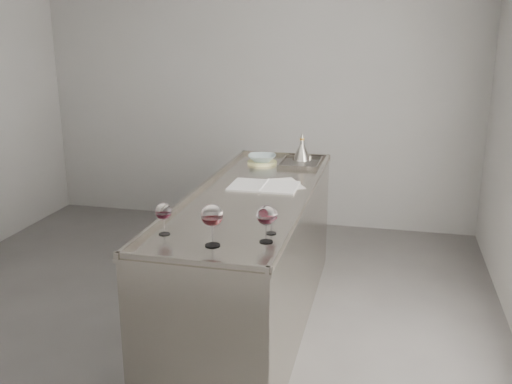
% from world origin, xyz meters
% --- Properties ---
extents(room_shell, '(4.54, 5.04, 2.84)m').
position_xyz_m(room_shell, '(0.00, 0.00, 1.40)').
color(room_shell, '#494745').
rests_on(room_shell, ground).
extents(counter, '(0.77, 2.42, 0.97)m').
position_xyz_m(counter, '(0.50, 0.30, 0.47)').
color(counter, '#9F978E').
rests_on(counter, ground).
extents(wine_glass_left, '(0.09, 0.09, 0.17)m').
position_xyz_m(wine_glass_left, '(0.22, -0.53, 1.06)').
color(wine_glass_left, white).
rests_on(wine_glass_left, counter).
extents(wine_glass_middle, '(0.11, 0.11, 0.22)m').
position_xyz_m(wine_glass_middle, '(0.52, -0.63, 1.09)').
color(wine_glass_middle, white).
rests_on(wine_glass_middle, counter).
extents(wine_glass_right, '(0.10, 0.10, 0.20)m').
position_xyz_m(wine_glass_right, '(0.78, -0.52, 1.08)').
color(wine_glass_right, white).
rests_on(wine_glass_right, counter).
extents(wine_glass_small, '(0.07, 0.07, 0.14)m').
position_xyz_m(wine_glass_small, '(0.78, -0.39, 1.04)').
color(wine_glass_small, white).
rests_on(wine_glass_small, counter).
extents(notebook, '(0.46, 0.33, 0.02)m').
position_xyz_m(notebook, '(0.54, 0.50, 0.95)').
color(notebook, silver).
rests_on(notebook, counter).
extents(loose_paper_top, '(0.35, 0.39, 0.00)m').
position_xyz_m(loose_paper_top, '(0.66, 0.60, 0.94)').
color(loose_paper_top, silver).
rests_on(loose_paper_top, counter).
extents(trivet, '(0.31, 0.31, 0.02)m').
position_xyz_m(trivet, '(0.37, 1.17, 0.95)').
color(trivet, '#EAE597').
rests_on(trivet, counter).
extents(ceramic_bowl, '(0.25, 0.25, 0.05)m').
position_xyz_m(ceramic_bowl, '(0.37, 1.17, 0.99)').
color(ceramic_bowl, '#92A6AA').
rests_on(ceramic_bowl, trivet).
extents(wine_funnel, '(0.16, 0.16, 0.23)m').
position_xyz_m(wine_funnel, '(0.66, 1.38, 1.01)').
color(wine_funnel, '#A9A296').
rests_on(wine_funnel, counter).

